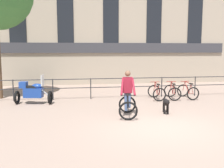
{
  "coord_description": "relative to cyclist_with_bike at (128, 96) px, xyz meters",
  "views": [
    {
      "loc": [
        -2.86,
        -7.9,
        2.49
      ],
      "look_at": [
        -1.16,
        2.86,
        1.05
      ],
      "focal_mm": 42.0,
      "sensor_mm": 36.0,
      "label": 1
    }
  ],
  "objects": [
    {
      "name": "parked_bicycle_near_lamp",
      "position": [
        2.14,
        2.95,
        -0.41
      ],
      "size": [
        0.72,
        1.15,
        0.86
      ],
      "rotation": [
        0.0,
        0.0,
        3.08
      ],
      "color": "black",
      "rests_on": "ground_plane"
    },
    {
      "name": "canal_railing",
      "position": [
        0.76,
        3.61,
        -0.05
      ],
      "size": [
        15.05,
        0.05,
        1.05
      ],
      "color": "#232326",
      "rests_on": "ground_plane"
    },
    {
      "name": "parked_motorcycle",
      "position": [
        -3.82,
        2.74,
        -0.2
      ],
      "size": [
        1.72,
        0.88,
        1.35
      ],
      "rotation": [
        0.0,
        0.0,
        1.41
      ],
      "color": "black",
      "rests_on": "ground_plane"
    },
    {
      "name": "building_facade",
      "position": [
        0.76,
        9.4,
        3.56
      ],
      "size": [
        18.0,
        0.72,
        8.68
      ],
      "color": "gray",
      "rests_on": "ground_plane"
    },
    {
      "name": "ground_plane",
      "position": [
        0.76,
        -1.59,
        -0.76
      ],
      "size": [
        60.0,
        60.0,
        0.0
      ],
      "primitive_type": "plane",
      "color": "gray"
    },
    {
      "name": "cyclist_with_bike",
      "position": [
        0.0,
        0.0,
        0.0
      ],
      "size": [
        0.88,
        1.28,
        1.7
      ],
      "rotation": [
        0.0,
        0.0,
        -0.19
      ],
      "color": "black",
      "rests_on": "ground_plane"
    },
    {
      "name": "dog",
      "position": [
        1.55,
        0.07,
        -0.34
      ],
      "size": [
        0.38,
        0.97,
        0.61
      ],
      "rotation": [
        0.0,
        0.0,
        -0.26
      ],
      "color": "black",
      "rests_on": "ground_plane"
    },
    {
      "name": "parked_bicycle_mid_right",
      "position": [
        3.8,
        2.95,
        -0.41
      ],
      "size": [
        0.73,
        1.15,
        0.86
      ],
      "rotation": [
        0.0,
        0.0,
        3.2
      ],
      "color": "black",
      "rests_on": "ground_plane"
    },
    {
      "name": "parked_bicycle_mid_left",
      "position": [
        2.97,
        2.95,
        -0.41
      ],
      "size": [
        0.83,
        1.2,
        0.86
      ],
      "rotation": [
        0.0,
        0.0,
        2.98
      ],
      "color": "black",
      "rests_on": "ground_plane"
    }
  ]
}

